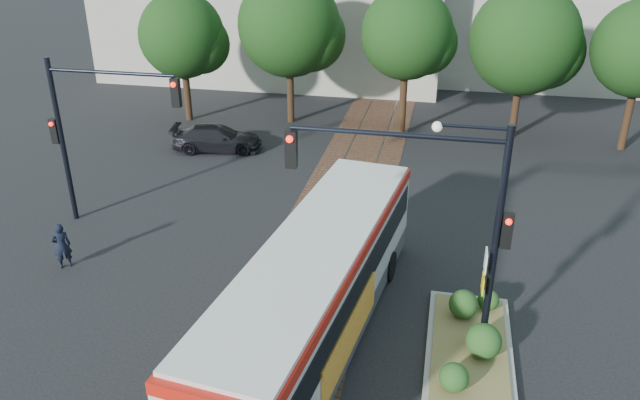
{
  "coord_description": "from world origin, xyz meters",
  "views": [
    {
      "loc": [
        3.67,
        -14.41,
        10.56
      ],
      "look_at": [
        -0.23,
        4.11,
        1.6
      ],
      "focal_mm": 35.0,
      "sensor_mm": 36.0,
      "label": 1
    }
  ],
  "objects_px": {
    "officer": "(62,246)",
    "signal_pole_left": "(88,121)",
    "city_bus": "(317,286)",
    "parked_car": "(217,138)",
    "signal_pole_main": "(446,205)",
    "traffic_island": "(471,343)"
  },
  "relations": [
    {
      "from": "parked_car",
      "to": "officer",
      "type": "bearing_deg",
      "value": 163.58
    },
    {
      "from": "city_bus",
      "to": "officer",
      "type": "relative_size",
      "value": 7.47
    },
    {
      "from": "signal_pole_main",
      "to": "signal_pole_left",
      "type": "relative_size",
      "value": 1.0
    },
    {
      "from": "city_bus",
      "to": "signal_pole_left",
      "type": "distance_m",
      "value": 10.74
    },
    {
      "from": "traffic_island",
      "to": "officer",
      "type": "bearing_deg",
      "value": 172.4
    },
    {
      "from": "traffic_island",
      "to": "signal_pole_main",
      "type": "xyz_separation_m",
      "value": [
        -0.96,
        0.09,
        3.83
      ]
    },
    {
      "from": "signal_pole_left",
      "to": "parked_car",
      "type": "relative_size",
      "value": 1.43
    },
    {
      "from": "traffic_island",
      "to": "officer",
      "type": "height_order",
      "value": "officer"
    },
    {
      "from": "city_bus",
      "to": "parked_car",
      "type": "distance_m",
      "value": 15.13
    },
    {
      "from": "signal_pole_left",
      "to": "parked_car",
      "type": "height_order",
      "value": "signal_pole_left"
    },
    {
      "from": "city_bus",
      "to": "traffic_island",
      "type": "xyz_separation_m",
      "value": [
        4.02,
        0.26,
        -1.36
      ]
    },
    {
      "from": "traffic_island",
      "to": "signal_pole_left",
      "type": "xyz_separation_m",
      "value": [
        -13.19,
        4.89,
        3.54
      ]
    },
    {
      "from": "signal_pole_left",
      "to": "parked_car",
      "type": "xyz_separation_m",
      "value": [
        1.53,
        7.86,
        -3.26
      ]
    },
    {
      "from": "traffic_island",
      "to": "officer",
      "type": "relative_size",
      "value": 3.36
    },
    {
      "from": "city_bus",
      "to": "parked_car",
      "type": "relative_size",
      "value": 2.76
    },
    {
      "from": "traffic_island",
      "to": "signal_pole_main",
      "type": "bearing_deg",
      "value": 174.64
    },
    {
      "from": "signal_pole_main",
      "to": "parked_car",
      "type": "height_order",
      "value": "signal_pole_main"
    },
    {
      "from": "traffic_island",
      "to": "signal_pole_main",
      "type": "distance_m",
      "value": 3.95
    },
    {
      "from": "signal_pole_left",
      "to": "officer",
      "type": "xyz_separation_m",
      "value": [
        0.43,
        -3.19,
        -3.09
      ]
    },
    {
      "from": "city_bus",
      "to": "signal_pole_left",
      "type": "bearing_deg",
      "value": 157.99
    },
    {
      "from": "officer",
      "to": "signal_pole_left",
      "type": "bearing_deg",
      "value": -123.95
    },
    {
      "from": "signal_pole_main",
      "to": "signal_pole_left",
      "type": "height_order",
      "value": "signal_pole_main"
    }
  ]
}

